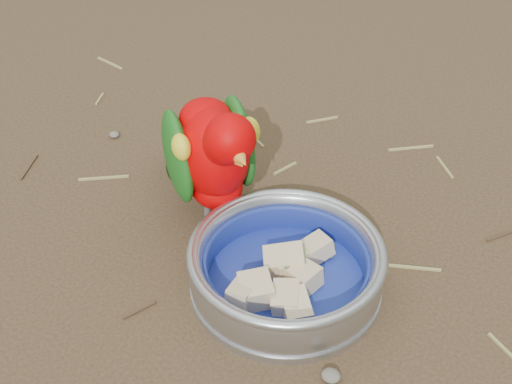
% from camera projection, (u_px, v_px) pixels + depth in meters
% --- Properties ---
extents(ground, '(60.00, 60.00, 0.00)m').
position_uv_depth(ground, '(232.00, 306.00, 0.80)').
color(ground, '#4A3724').
extents(food_bowl, '(0.22, 0.22, 0.02)m').
position_uv_depth(food_bowl, '(286.00, 283.00, 0.82)').
color(food_bowl, '#B2B2BA').
rests_on(food_bowl, ground).
extents(bowl_wall, '(0.22, 0.22, 0.04)m').
position_uv_depth(bowl_wall, '(286.00, 265.00, 0.80)').
color(bowl_wall, '#B2B2BA').
rests_on(bowl_wall, food_bowl).
extents(fruit_wedges, '(0.13, 0.13, 0.03)m').
position_uv_depth(fruit_wedges, '(286.00, 269.00, 0.80)').
color(fruit_wedges, beige).
rests_on(fruit_wedges, food_bowl).
extents(lory_parrot, '(0.24, 0.23, 0.18)m').
position_uv_depth(lory_parrot, '(214.00, 163.00, 0.86)').
color(lory_parrot, '#D10002').
rests_on(lory_parrot, ground).
extents(ground_debris, '(0.90, 0.80, 0.01)m').
position_uv_depth(ground_debris, '(276.00, 301.00, 0.80)').
color(ground_debris, tan).
rests_on(ground_debris, ground).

